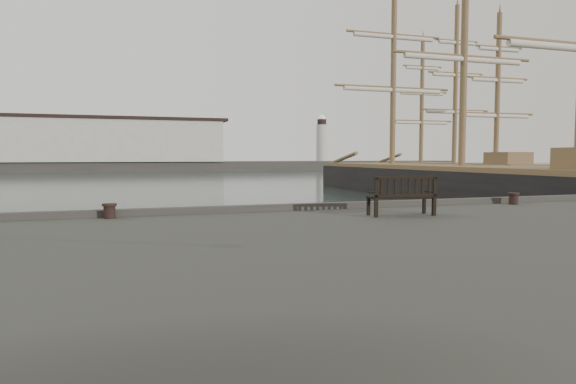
{
  "coord_description": "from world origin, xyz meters",
  "views": [
    {
      "loc": [
        -5.69,
        -13.59,
        3.07
      ],
      "look_at": [
        -1.26,
        -0.5,
        2.1
      ],
      "focal_mm": 32.0,
      "sensor_mm": 36.0,
      "label": 1
    }
  ],
  "objects_px": {
    "bollard_right": "(513,199)",
    "tall_ship_far": "(453,178)",
    "tall_ship_main": "(461,190)",
    "bollard_left": "(109,211)",
    "bench": "(402,203)"
  },
  "relations": [
    {
      "from": "bollard_right",
      "to": "tall_ship_far",
      "type": "relative_size",
      "value": 0.02
    },
    {
      "from": "tall_ship_main",
      "to": "tall_ship_far",
      "type": "bearing_deg",
      "value": 55.46
    },
    {
      "from": "tall_ship_far",
      "to": "tall_ship_main",
      "type": "bearing_deg",
      "value": -123.22
    },
    {
      "from": "bollard_left",
      "to": "tall_ship_far",
      "type": "bearing_deg",
      "value": 43.98
    },
    {
      "from": "bollard_left",
      "to": "tall_ship_main",
      "type": "xyz_separation_m",
      "value": [
        23.63,
        17.61,
        -1.06
      ]
    },
    {
      "from": "bollard_left",
      "to": "tall_ship_main",
      "type": "distance_m",
      "value": 29.49
    },
    {
      "from": "bollard_right",
      "to": "tall_ship_far",
      "type": "xyz_separation_m",
      "value": [
        23.04,
        33.98,
        -1.05
      ]
    },
    {
      "from": "bollard_right",
      "to": "tall_ship_main",
      "type": "bearing_deg",
      "value": 56.78
    },
    {
      "from": "bollard_left",
      "to": "tall_ship_far",
      "type": "xyz_separation_m",
      "value": [
        34.99,
        33.76,
        -1.04
      ]
    },
    {
      "from": "tall_ship_main",
      "to": "tall_ship_far",
      "type": "distance_m",
      "value": 19.74
    },
    {
      "from": "tall_ship_far",
      "to": "bench",
      "type": "bearing_deg",
      "value": -126.32
    },
    {
      "from": "bench",
      "to": "tall_ship_far",
      "type": "relative_size",
      "value": 0.07
    },
    {
      "from": "bench",
      "to": "bollard_right",
      "type": "distance_m",
      "value": 5.14
    },
    {
      "from": "bollard_left",
      "to": "tall_ship_far",
      "type": "height_order",
      "value": "tall_ship_far"
    },
    {
      "from": "bench",
      "to": "tall_ship_main",
      "type": "bearing_deg",
      "value": 53.86
    }
  ]
}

